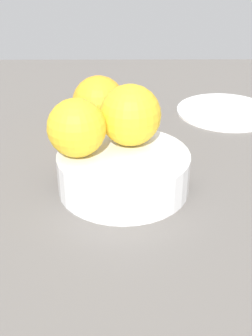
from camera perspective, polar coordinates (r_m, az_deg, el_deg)
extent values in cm
cube|color=#66605B|center=(55.94, 0.00, -3.37)|extent=(110.00, 110.00, 2.00)
cylinder|color=white|center=(55.19, 0.00, -2.15)|extent=(9.69, 9.69, 0.80)
cylinder|color=white|center=(54.22, 0.00, -0.43)|extent=(15.63, 15.63, 4.62)
sphere|color=yellow|center=(51.88, -5.86, 5.02)|extent=(6.75, 6.75, 6.75)
sphere|color=yellow|center=(54.20, 0.85, 6.61)|extent=(7.33, 7.33, 7.33)
sphere|color=#F9A823|center=(70.09, -3.18, 8.21)|extent=(8.00, 8.00, 8.00)
cylinder|color=white|center=(78.33, 12.55, 7.04)|extent=(16.22, 16.22, 0.80)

